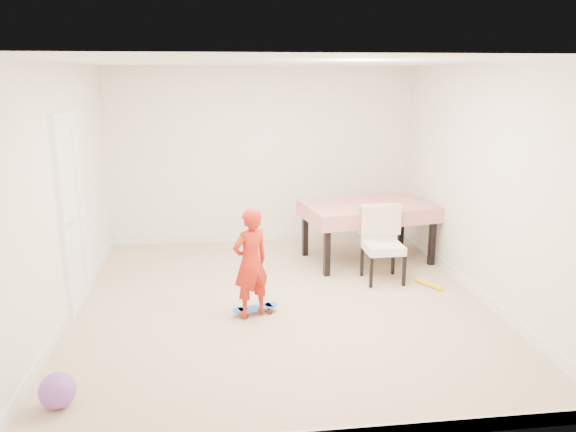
{
  "coord_description": "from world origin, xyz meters",
  "views": [
    {
      "loc": [
        -0.67,
        -5.79,
        2.48
      ],
      "look_at": [
        0.1,
        0.2,
        0.95
      ],
      "focal_mm": 35.0,
      "sensor_mm": 36.0,
      "label": 1
    }
  ],
  "objects": [
    {
      "name": "ground",
      "position": [
        0.0,
        0.0,
        0.0
      ],
      "size": [
        5.0,
        5.0,
        0.0
      ],
      "primitive_type": "plane",
      "color": "tan",
      "rests_on": "ground"
    },
    {
      "name": "ceiling",
      "position": [
        0.0,
        0.0,
        2.58
      ],
      "size": [
        4.5,
        5.0,
        0.04
      ],
      "primitive_type": "cube",
      "color": "white",
      "rests_on": "wall_back"
    },
    {
      "name": "wall_back",
      "position": [
        0.0,
        2.48,
        1.3
      ],
      "size": [
        4.5,
        0.04,
        2.6
      ],
      "primitive_type": "cube",
      "color": "white",
      "rests_on": "ground"
    },
    {
      "name": "wall_front",
      "position": [
        0.0,
        -2.48,
        1.3
      ],
      "size": [
        4.5,
        0.04,
        2.6
      ],
      "primitive_type": "cube",
      "color": "white",
      "rests_on": "ground"
    },
    {
      "name": "wall_left",
      "position": [
        -2.23,
        0.0,
        1.3
      ],
      "size": [
        0.04,
        5.0,
        2.6
      ],
      "primitive_type": "cube",
      "color": "white",
      "rests_on": "ground"
    },
    {
      "name": "wall_right",
      "position": [
        2.23,
        0.0,
        1.3
      ],
      "size": [
        0.04,
        5.0,
        2.6
      ],
      "primitive_type": "cube",
      "color": "white",
      "rests_on": "ground"
    },
    {
      "name": "door",
      "position": [
        -2.22,
        0.3,
        1.02
      ],
      "size": [
        0.11,
        0.94,
        2.11
      ],
      "primitive_type": "cube",
      "color": "white",
      "rests_on": "ground"
    },
    {
      "name": "baseboard_back",
      "position": [
        0.0,
        2.49,
        0.06
      ],
      "size": [
        4.5,
        0.02,
        0.12
      ],
      "primitive_type": "cube",
      "color": "white",
      "rests_on": "ground"
    },
    {
      "name": "baseboard_left",
      "position": [
        -2.24,
        0.0,
        0.06
      ],
      "size": [
        0.02,
        5.0,
        0.12
      ],
      "primitive_type": "cube",
      "color": "white",
      "rests_on": "ground"
    },
    {
      "name": "baseboard_right",
      "position": [
        2.24,
        0.0,
        0.06
      ],
      "size": [
        0.02,
        5.0,
        0.12
      ],
      "primitive_type": "cube",
      "color": "white",
      "rests_on": "ground"
    },
    {
      "name": "dining_table",
      "position": [
        1.33,
        1.35,
        0.4
      ],
      "size": [
        1.84,
        1.32,
        0.79
      ],
      "primitive_type": null,
      "rotation": [
        0.0,
        0.0,
        0.17
      ],
      "color": "#B6091C",
      "rests_on": "ground"
    },
    {
      "name": "dining_chair",
      "position": [
        1.32,
        0.54,
        0.46
      ],
      "size": [
        0.51,
        0.59,
        0.92
      ],
      "primitive_type": null,
      "rotation": [
        0.0,
        0.0,
        0.01
      ],
      "color": "beige",
      "rests_on": "ground"
    },
    {
      "name": "skateboard",
      "position": [
        -0.31,
        -0.25,
        0.04
      ],
      "size": [
        0.53,
        0.31,
        0.07
      ],
      "primitive_type": null,
      "rotation": [
        0.0,
        0.0,
        0.27
      ],
      "color": "blue",
      "rests_on": "ground"
    },
    {
      "name": "child",
      "position": [
        -0.36,
        -0.33,
        0.57
      ],
      "size": [
        0.5,
        0.45,
        1.14
      ],
      "primitive_type": "imported",
      "rotation": [
        0.0,
        0.0,
        3.67
      ],
      "color": "red",
      "rests_on": "ground"
    },
    {
      "name": "balloon",
      "position": [
        -1.93,
        -1.79,
        0.14
      ],
      "size": [
        0.28,
        0.28,
        0.28
      ],
      "primitive_type": "sphere",
      "color": "purple",
      "rests_on": "ground"
    },
    {
      "name": "foam_toy",
      "position": [
        1.82,
        0.28,
        0.03
      ],
      "size": [
        0.25,
        0.38,
        0.06
      ],
      "primitive_type": "cylinder",
      "rotation": [
        1.57,
        0.0,
        0.51
      ],
      "color": "yellow",
      "rests_on": "ground"
    }
  ]
}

